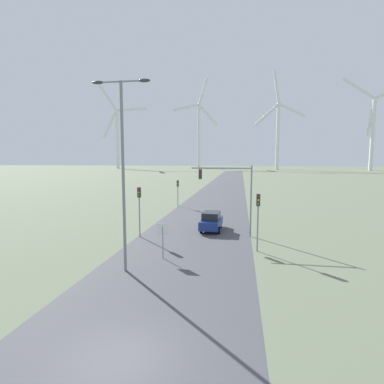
% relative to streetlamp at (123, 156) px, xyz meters
% --- Properties ---
extents(ground_plane, '(600.00, 600.00, 0.00)m').
position_rel_streetlamp_xyz_m(ground_plane, '(2.98, -8.00, -7.10)').
color(ground_plane, '#667056').
extents(road_surface, '(10.00, 240.00, 0.01)m').
position_rel_streetlamp_xyz_m(road_surface, '(2.98, 40.00, -7.09)').
color(road_surface, '#47474C').
rests_on(road_surface, ground).
extents(streetlamp, '(3.56, 0.32, 11.50)m').
position_rel_streetlamp_xyz_m(streetlamp, '(0.00, 0.00, 0.00)').
color(streetlamp, gray).
rests_on(streetlamp, ground).
extents(stop_sign_near, '(0.81, 0.07, 2.46)m').
position_rel_streetlamp_xyz_m(stop_sign_near, '(1.71, 2.62, -5.38)').
color(stop_sign_near, gray).
rests_on(stop_sign_near, ground).
extents(traffic_light_post_near_left, '(0.28, 0.33, 4.45)m').
position_rel_streetlamp_xyz_m(traffic_light_post_near_left, '(-1.82, 7.95, -3.85)').
color(traffic_light_post_near_left, gray).
rests_on(traffic_light_post_near_left, ground).
extents(traffic_light_post_near_right, '(0.28, 0.33, 4.36)m').
position_rel_streetlamp_xyz_m(traffic_light_post_near_right, '(8.30, 5.33, -3.92)').
color(traffic_light_post_near_right, gray).
rests_on(traffic_light_post_near_right, ground).
extents(traffic_light_post_mid_left, '(0.28, 0.33, 3.83)m').
position_rel_streetlamp_xyz_m(traffic_light_post_mid_left, '(-2.05, 25.42, -4.29)').
color(traffic_light_post_mid_left, gray).
rests_on(traffic_light_post_mid_left, ground).
extents(traffic_light_mast_overhead, '(5.41, 0.35, 6.36)m').
position_rel_streetlamp_xyz_m(traffic_light_mast_overhead, '(6.07, 9.67, -2.51)').
color(traffic_light_mast_overhead, gray).
rests_on(traffic_light_mast_overhead, ground).
extents(car_approaching, '(2.02, 4.19, 1.83)m').
position_rel_streetlamp_xyz_m(car_approaching, '(4.23, 11.45, -6.19)').
color(car_approaching, navy).
rests_on(car_approaching, ground).
extents(wind_turbine_far_left, '(34.29, 5.18, 60.57)m').
position_rel_streetlamp_xyz_m(wind_turbine_far_left, '(-82.50, 192.49, 19.49)').
color(wind_turbine_far_left, white).
rests_on(wind_turbine_far_left, ground).
extents(wind_turbine_left, '(31.86, 11.35, 65.41)m').
position_rel_streetlamp_xyz_m(wind_turbine_left, '(-23.86, 203.68, 21.50)').
color(wind_turbine_left, white).
rests_on(wind_turbine_left, ground).
extents(wind_turbine_center, '(33.06, 14.55, 62.06)m').
position_rel_streetlamp_xyz_m(wind_turbine_center, '(30.14, 184.55, 19.22)').
color(wind_turbine_center, white).
rests_on(wind_turbine_center, ground).
extents(wind_turbine_right, '(36.44, 12.43, 55.93)m').
position_rel_streetlamp_xyz_m(wind_turbine_right, '(83.42, 176.77, 19.54)').
color(wind_turbine_right, white).
rests_on(wind_turbine_right, ground).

